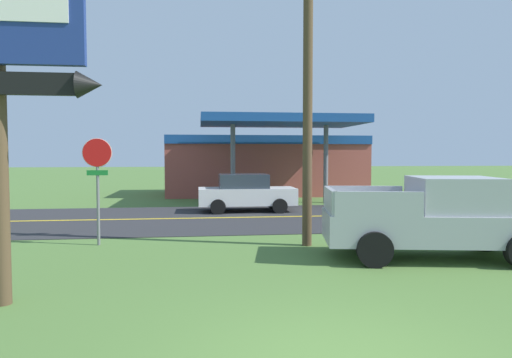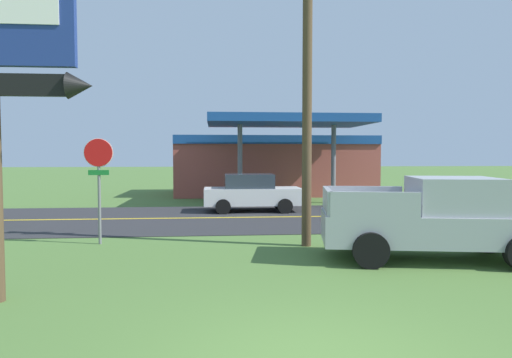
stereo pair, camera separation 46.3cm
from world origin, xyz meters
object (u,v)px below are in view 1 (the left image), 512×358
Objects in this scene: utility_pole at (308,68)px; car_white_near_lane at (246,193)px; gas_station at (264,163)px; pickup_silver_parked_on_lawn at (437,219)px; stop_sign at (97,172)px.

utility_pole is 2.17× the size of car_white_near_lane.
gas_station reaches higher than pickup_silver_parked_on_lawn.
gas_station is 2.86× the size of car_white_near_lane.
stop_sign is at bearing -113.45° from gas_station.
car_white_near_lane is (-3.62, 9.68, -0.13)m from pickup_silver_parked_on_lawn.
gas_station is at bearing 94.80° from pickup_silver_parked_on_lawn.
pickup_silver_parked_on_lawn is (1.56, -18.53, -0.98)m from gas_station.
stop_sign is 8.57m from car_white_near_lane.
car_white_near_lane is (-2.07, -8.85, -1.11)m from gas_station.
car_white_near_lane is at bearing 110.53° from pickup_silver_parked_on_lawn.
utility_pole is at bearing -94.07° from gas_station.
gas_station is (1.18, 16.59, -2.87)m from utility_pole.
utility_pole is 1.66× the size of pickup_silver_parked_on_lawn.
pickup_silver_parked_on_lawn is 1.30× the size of car_white_near_lane.
gas_station is (6.87, 15.84, -0.08)m from stop_sign.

